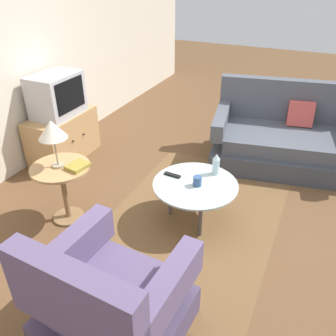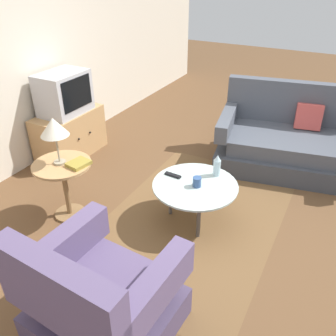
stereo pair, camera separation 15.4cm
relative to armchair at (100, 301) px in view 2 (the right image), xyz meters
name	(u,v)px [view 2 (the right image)]	position (x,y,z in m)	size (l,w,h in m)	color
ground_plane	(204,216)	(1.49, -0.11, -0.32)	(16.00, 16.00, 0.00)	brown
back_wall	(6,52)	(1.49, 2.25, 1.03)	(9.00, 0.12, 2.70)	beige
area_rug	(194,219)	(1.40, -0.04, -0.32)	(2.36, 1.56, 0.00)	brown
armchair	(100,301)	(0.00, 0.00, 0.00)	(0.86, 0.91, 0.90)	#4B3E5C
couch	(290,142)	(2.93, -0.60, -0.02)	(1.27, 1.81, 0.94)	#3E424B
coffee_table	(195,187)	(1.40, -0.04, 0.06)	(0.80, 0.80, 0.41)	#B2C6C1
side_table	(64,178)	(0.89, 1.09, 0.11)	(0.54, 0.54, 0.59)	tan
tv_stand	(70,134)	(1.89, 1.92, -0.03)	(0.88, 0.49, 0.58)	tan
television	(64,93)	(1.89, 1.92, 0.51)	(0.60, 0.42, 0.50)	#B7B7BC
table_lamp	(54,128)	(0.89, 1.10, 0.62)	(0.25, 0.25, 0.45)	#9E937A
vase	(217,166)	(1.65, -0.15, 0.19)	(0.07, 0.07, 0.22)	silver
mug	(197,182)	(1.39, -0.06, 0.14)	(0.13, 0.08, 0.09)	#335184
tv_remote_dark	(173,175)	(1.44, 0.21, 0.10)	(0.05, 0.17, 0.02)	black
book	(79,164)	(0.95, 0.93, 0.29)	(0.21, 0.19, 0.03)	olive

